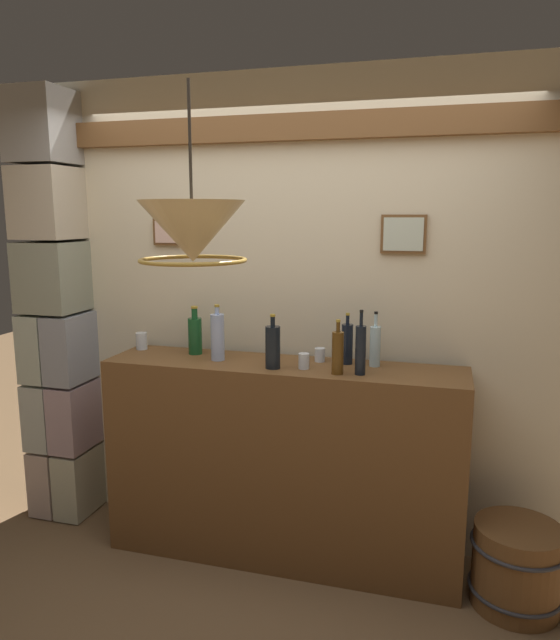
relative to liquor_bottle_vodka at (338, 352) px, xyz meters
The scene contains 15 objects.
panelled_rear_partition 0.55m from the liquor_bottle_vodka, 127.97° to the left, with size 3.32×0.15×2.69m.
stone_pillar 1.82m from the liquor_bottle_vodka, behind, with size 0.37×0.38×2.62m.
bar_shelf_unit 0.75m from the liquor_bottle_vodka, 160.43° to the left, with size 1.95×0.44×1.12m, color brown.
liquor_bottle_vodka is the anchor object (origin of this frame).
liquor_bottle_brandy 0.26m from the liquor_bottle_vodka, 51.73° to the left, with size 0.06×0.06×0.29m.
liquor_bottle_amaro 0.70m from the liquor_bottle_vodka, behind, with size 0.08×0.08×0.31m.
liquor_bottle_sherry 0.89m from the liquor_bottle_vodka, 166.82° to the left, with size 0.08×0.08×0.28m.
liquor_bottle_tequila 0.22m from the liquor_bottle_vodka, 86.73° to the left, with size 0.06×0.06×0.28m.
liquor_bottle_gin 0.35m from the liquor_bottle_vodka, behind, with size 0.08×0.08×0.29m.
liquor_bottle_scotch 0.11m from the liquor_bottle_vodka, 10.90° to the left, with size 0.05×0.05×0.33m.
glass_tumbler_rocks 1.24m from the liquor_bottle_vodka, 169.69° to the left, with size 0.07×0.07×0.10m.
glass_tumbler_highball 0.27m from the liquor_bottle_vodka, 121.66° to the left, with size 0.06×0.06×0.07m.
glass_tumbler_shot 0.21m from the liquor_bottle_vodka, 164.23° to the left, with size 0.06×0.06×0.08m.
pendant_lamp 1.07m from the liquor_bottle_vodka, 119.72° to the right, with size 0.42×0.42×0.67m.
wooden_barrel 1.37m from the liquor_bottle_vodka, ahead, with size 0.45×0.45×0.42m.
Camera 1 is at (0.82, -2.14, 1.92)m, focal length 32.78 mm.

